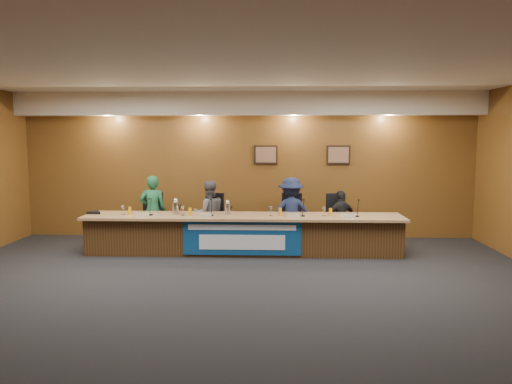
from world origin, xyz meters
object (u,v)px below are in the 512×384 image
panelist_d (341,219)px  speakerphone (95,212)px  office_chair_c (291,223)px  panelist_c (291,212)px  dais_body (243,235)px  office_chair_b (210,222)px  office_chair_a (154,222)px  carafe_mid (228,209)px  office_chair_d (340,223)px  banner (242,238)px  panelist_b (209,214)px  carafe_left (176,208)px  panelist_a (153,211)px

panelist_d → speakerphone: panelist_d is taller
office_chair_c → panelist_c: bearing=-82.7°
dais_body → office_chair_b: 1.01m
dais_body → speakerphone: (-2.91, 0.01, 0.43)m
dais_body → office_chair_a: (-1.91, 0.67, 0.13)m
speakerphone → carafe_mid: bearing=0.1°
panelist_d → speakerphone: (-4.86, -0.56, 0.19)m
office_chair_d → banner: bearing=-171.6°
office_chair_b → panelist_d: bearing=21.2°
panelist_c → panelist_b: bearing=-6.3°
office_chair_d → carafe_left: carafe_left is taller
office_chair_b → office_chair_c: 1.68m
panelist_b → carafe_left: size_ratio=5.50×
banner → panelist_a: 2.18m
office_chair_c → speakerphone: speakerphone is taller
panelist_b → panelist_d: size_ratio=1.16×
carafe_left → carafe_mid: size_ratio=1.10×
banner → office_chair_b: banner is taller
panelist_a → panelist_b: 1.16m
banner → carafe_mid: carafe_mid is taller
panelist_c → carafe_left: bearing=8.5°
carafe_mid → office_chair_c: bearing=27.9°
office_chair_d → office_chair_c: bearing=159.2°
carafe_left → speakerphone: bearing=178.8°
panelist_d → office_chair_c: bearing=-29.3°
dais_body → panelist_d: bearing=16.4°
dais_body → carafe_left: bearing=-179.0°
panelist_a → carafe_left: bearing=124.2°
dais_body → office_chair_c: 1.16m
banner → carafe_mid: (-0.31, 0.43, 0.48)m
dais_body → panelist_d: panelist_d is taller
panelist_a → carafe_left: 0.86m
carafe_left → office_chair_b: bearing=50.9°
office_chair_a → office_chair_c: size_ratio=1.00×
dais_body → office_chair_d: 2.07m
carafe_left → panelist_c: bearing=14.8°
panelist_a → carafe_mid: (1.60, -0.56, 0.13)m
office_chair_c → carafe_left: 2.38m
panelist_b → office_chair_b: size_ratio=2.83×
panelist_b → office_chair_a: bearing=-23.2°
panelist_b → panelist_c: size_ratio=0.95×
panelist_d → carafe_mid: 2.34m
panelist_c → office_chair_c: panelist_c is taller
office_chair_a → banner: bearing=-47.8°
panelist_d → office_chair_d: (0.00, 0.10, -0.10)m
panelist_b → panelist_c: panelist_c is taller
panelist_d → carafe_mid: bearing=-9.8°
speakerphone → panelist_b: bearing=14.5°
office_chair_c → dais_body: bearing=-136.9°
office_chair_a → panelist_c: bearing=-20.2°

